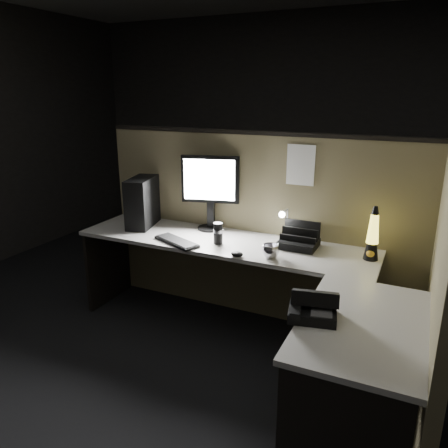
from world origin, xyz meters
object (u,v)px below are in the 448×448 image
at_px(keyboard, 177,242).
at_px(desk_phone, 313,306).
at_px(pc_tower, 142,202).
at_px(lava_lamp, 373,238).
at_px(monitor, 210,186).

bearing_deg(keyboard, desk_phone, -6.30).
bearing_deg(pc_tower, lava_lamp, -14.13).
xyz_separation_m(monitor, keyboard, (-0.07, -0.42, -0.35)).
relative_size(monitor, lava_lamp, 1.62).
bearing_deg(keyboard, lava_lamp, 34.00).
bearing_deg(monitor, lava_lamp, -21.05).
bearing_deg(desk_phone, keyboard, 139.36).
distance_m(monitor, keyboard, 0.56).
height_order(keyboard, desk_phone, desk_phone).
relative_size(pc_tower, lava_lamp, 1.10).
height_order(lava_lamp, desk_phone, lava_lamp).
height_order(pc_tower, monitor, monitor).
relative_size(pc_tower, monitor, 0.68).
height_order(monitor, desk_phone, monitor).
distance_m(pc_tower, desk_phone, 1.92).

